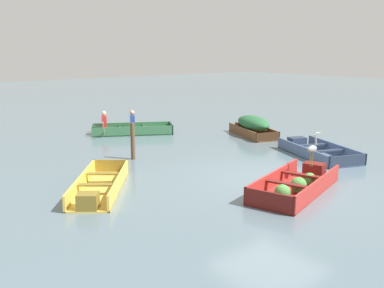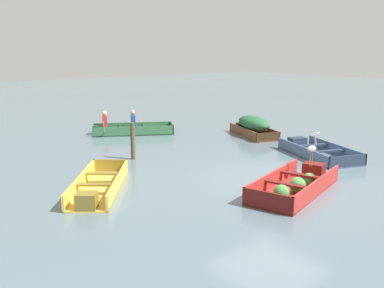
{
  "view_description": "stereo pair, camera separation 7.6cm",
  "coord_description": "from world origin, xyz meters",
  "px_view_note": "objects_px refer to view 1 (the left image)",
  "views": [
    {
      "loc": [
        -8.1,
        -6.85,
        3.2
      ],
      "look_at": [
        0.02,
        3.27,
        0.35
      ],
      "focal_mm": 40.0,
      "sensor_mm": 36.0,
      "label": 1
    },
    {
      "loc": [
        -8.05,
        -6.9,
        3.2
      ],
      "look_at": [
        0.02,
        3.27,
        0.35
      ],
      "focal_mm": 40.0,
      "sensor_mm": 36.0,
      "label": 2
    }
  ],
  "objects_px": {
    "skiff_yellow_far_moored": "(99,187)",
    "rowboat_green_with_crew": "(127,129)",
    "skiff_slate_blue_near_moored": "(316,151)",
    "heron_on_dinghy": "(313,148)",
    "mooring_post": "(133,141)",
    "skiff_wooden_brown_mid_moored": "(253,125)",
    "dinghy_red_foreground": "(297,185)"
  },
  "relations": [
    {
      "from": "skiff_wooden_brown_mid_moored",
      "to": "mooring_post",
      "type": "relative_size",
      "value": 2.35
    },
    {
      "from": "skiff_slate_blue_near_moored",
      "to": "skiff_yellow_far_moored",
      "type": "distance_m",
      "value": 6.98
    },
    {
      "from": "skiff_wooden_brown_mid_moored",
      "to": "skiff_yellow_far_moored",
      "type": "xyz_separation_m",
      "value": [
        -7.67,
        -2.41,
        -0.29
      ]
    },
    {
      "from": "dinghy_red_foreground",
      "to": "skiff_yellow_far_moored",
      "type": "xyz_separation_m",
      "value": [
        -3.6,
        2.82,
        -0.03
      ]
    },
    {
      "from": "skiff_slate_blue_near_moored",
      "to": "skiff_wooden_brown_mid_moored",
      "type": "distance_m",
      "value": 3.49
    },
    {
      "from": "skiff_yellow_far_moored",
      "to": "heron_on_dinghy",
      "type": "xyz_separation_m",
      "value": [
        4.44,
        -2.59,
        0.75
      ]
    },
    {
      "from": "skiff_yellow_far_moored",
      "to": "heron_on_dinghy",
      "type": "relative_size",
      "value": 3.42
    },
    {
      "from": "heron_on_dinghy",
      "to": "mooring_post",
      "type": "distance_m",
      "value": 5.24
    },
    {
      "from": "skiff_wooden_brown_mid_moored",
      "to": "skiff_yellow_far_moored",
      "type": "relative_size",
      "value": 0.91
    },
    {
      "from": "rowboat_green_with_crew",
      "to": "heron_on_dinghy",
      "type": "xyz_separation_m",
      "value": [
        0.32,
        -8.35,
        0.68
      ]
    },
    {
      "from": "skiff_slate_blue_near_moored",
      "to": "rowboat_green_with_crew",
      "type": "distance_m",
      "value": 7.3
    },
    {
      "from": "skiff_wooden_brown_mid_moored",
      "to": "heron_on_dinghy",
      "type": "relative_size",
      "value": 3.11
    },
    {
      "from": "rowboat_green_with_crew",
      "to": "mooring_post",
      "type": "relative_size",
      "value": 2.9
    },
    {
      "from": "dinghy_red_foreground",
      "to": "mooring_post",
      "type": "distance_m",
      "value": 5.17
    },
    {
      "from": "rowboat_green_with_crew",
      "to": "heron_on_dinghy",
      "type": "relative_size",
      "value": 3.83
    },
    {
      "from": "skiff_yellow_far_moored",
      "to": "rowboat_green_with_crew",
      "type": "height_order",
      "value": "rowboat_green_with_crew"
    },
    {
      "from": "dinghy_red_foreground",
      "to": "rowboat_green_with_crew",
      "type": "distance_m",
      "value": 8.6
    },
    {
      "from": "skiff_slate_blue_near_moored",
      "to": "skiff_yellow_far_moored",
      "type": "height_order",
      "value": "skiff_yellow_far_moored"
    },
    {
      "from": "dinghy_red_foreground",
      "to": "skiff_slate_blue_near_moored",
      "type": "xyz_separation_m",
      "value": [
        3.31,
        1.84,
        -0.04
      ]
    },
    {
      "from": "skiff_slate_blue_near_moored",
      "to": "dinghy_red_foreground",
      "type": "bearing_deg",
      "value": -150.92
    },
    {
      "from": "dinghy_red_foreground",
      "to": "skiff_slate_blue_near_moored",
      "type": "distance_m",
      "value": 3.79
    },
    {
      "from": "skiff_slate_blue_near_moored",
      "to": "rowboat_green_with_crew",
      "type": "xyz_separation_m",
      "value": [
        -2.79,
        6.74,
        0.07
      ]
    },
    {
      "from": "mooring_post",
      "to": "skiff_yellow_far_moored",
      "type": "bearing_deg",
      "value": -135.77
    },
    {
      "from": "mooring_post",
      "to": "dinghy_red_foreground",
      "type": "bearing_deg",
      "value": -74.23
    },
    {
      "from": "skiff_wooden_brown_mid_moored",
      "to": "heron_on_dinghy",
      "type": "bearing_deg",
      "value": -122.8
    },
    {
      "from": "skiff_yellow_far_moored",
      "to": "skiff_slate_blue_near_moored",
      "type": "bearing_deg",
      "value": -8.08
    },
    {
      "from": "rowboat_green_with_crew",
      "to": "mooring_post",
      "type": "xyz_separation_m",
      "value": [
        -1.92,
        -3.62,
        0.36
      ]
    },
    {
      "from": "dinghy_red_foreground",
      "to": "skiff_yellow_far_moored",
      "type": "height_order",
      "value": "dinghy_red_foreground"
    },
    {
      "from": "heron_on_dinghy",
      "to": "mooring_post",
      "type": "xyz_separation_m",
      "value": [
        -2.24,
        4.73,
        -0.32
      ]
    },
    {
      "from": "skiff_wooden_brown_mid_moored",
      "to": "rowboat_green_with_crew",
      "type": "xyz_separation_m",
      "value": [
        -3.55,
        3.35,
        -0.23
      ]
    },
    {
      "from": "dinghy_red_foreground",
      "to": "skiff_wooden_brown_mid_moored",
      "type": "xyz_separation_m",
      "value": [
        4.07,
        5.23,
        0.26
      ]
    },
    {
      "from": "skiff_slate_blue_near_moored",
      "to": "heron_on_dinghy",
      "type": "height_order",
      "value": "heron_on_dinghy"
    }
  ]
}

